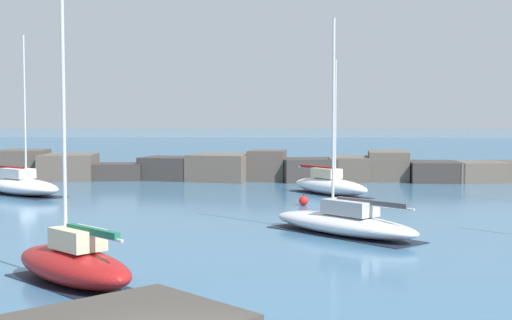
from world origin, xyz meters
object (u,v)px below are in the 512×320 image
(sailboat_moored_1, at_px, (21,185))
(mooring_buoy_orange_near, at_px, (304,201))
(sailboat_moored_3, at_px, (329,185))
(sailboat_moored_7, at_px, (74,263))
(sailboat_moored_2, at_px, (344,222))

(sailboat_moored_1, height_order, mooring_buoy_orange_near, sailboat_moored_1)
(sailboat_moored_3, bearing_deg, mooring_buoy_orange_near, -106.77)
(sailboat_moored_1, xyz_separation_m, sailboat_moored_7, (11.27, -24.56, 0.03))
(mooring_buoy_orange_near, bearing_deg, sailboat_moored_3, 73.23)
(sailboat_moored_2, bearing_deg, sailboat_moored_7, -132.55)
(sailboat_moored_7, bearing_deg, mooring_buoy_orange_near, 69.84)
(sailboat_moored_1, xyz_separation_m, sailboat_moored_3, (20.37, 1.29, -0.00))
(sailboat_moored_3, xyz_separation_m, sailboat_moored_7, (-9.10, -25.86, 0.03))
(sailboat_moored_2, height_order, sailboat_moored_7, sailboat_moored_7)
(sailboat_moored_3, distance_m, sailboat_moored_7, 27.41)
(sailboat_moored_1, relative_size, mooring_buoy_orange_near, 13.64)
(sailboat_moored_2, relative_size, sailboat_moored_7, 0.97)
(mooring_buoy_orange_near, bearing_deg, sailboat_moored_7, -110.16)
(sailboat_moored_1, bearing_deg, sailboat_moored_7, -65.36)
(sailboat_moored_2, bearing_deg, sailboat_moored_1, 143.76)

